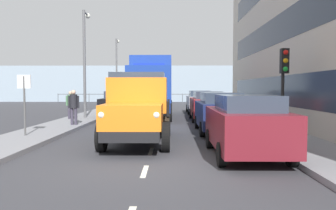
% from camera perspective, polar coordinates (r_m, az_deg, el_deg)
% --- Properties ---
extents(ground_plane, '(80.00, 80.00, 0.00)m').
position_cam_1_polar(ground_plane, '(21.22, -1.03, -2.18)').
color(ground_plane, '#38383D').
extents(sidewalk_left, '(2.21, 42.03, 0.15)m').
position_cam_1_polar(sidewalk_left, '(21.60, 11.64, -1.95)').
color(sidewalk_left, gray).
rests_on(sidewalk_left, ground_plane).
extents(sidewalk_right, '(2.21, 42.03, 0.15)m').
position_cam_1_polar(sidewalk_right, '(21.87, -13.54, -1.91)').
color(sidewalk_right, gray).
rests_on(sidewalk_right, ground_plane).
extents(road_centreline_markings, '(0.12, 37.55, 0.01)m').
position_cam_1_polar(road_centreline_markings, '(20.45, -1.09, -2.36)').
color(road_centreline_markings, silver).
rests_on(road_centreline_markings, ground_plane).
extents(sea_horizon, '(80.00, 0.80, 5.00)m').
position_cam_1_polar(sea_horizon, '(45.15, -0.14, 3.74)').
color(sea_horizon, '#8C9EAD').
rests_on(sea_horizon, ground_plane).
extents(seawall_railing, '(28.08, 0.08, 1.20)m').
position_cam_1_polar(seawall_railing, '(41.56, -0.21, 1.62)').
color(seawall_railing, '#4C5156').
rests_on(seawall_railing, ground_plane).
extents(truck_vintage_orange, '(2.17, 5.64, 2.43)m').
position_cam_1_polar(truck_vintage_orange, '(11.04, -5.27, -0.83)').
color(truck_vintage_orange, black).
rests_on(truck_vintage_orange, ground_plane).
extents(lorry_cargo_blue, '(2.58, 8.20, 3.87)m').
position_cam_1_polar(lorry_cargo_blue, '(21.20, -2.80, 3.43)').
color(lorry_cargo_blue, '#193899').
rests_on(lorry_cargo_blue, ground_plane).
extents(car_maroon_kerbside_near, '(1.89, 3.99, 1.72)m').
position_cam_1_polar(car_maroon_kerbside_near, '(9.32, 13.45, -3.36)').
color(car_maroon_kerbside_near, maroon).
rests_on(car_maroon_kerbside_near, ground_plane).
extents(car_navy_kerbside_1, '(1.92, 4.29, 1.72)m').
position_cam_1_polar(car_navy_kerbside_1, '(14.10, 9.06, -1.18)').
color(car_navy_kerbside_1, navy).
rests_on(car_navy_kerbside_1, ground_plane).
extents(car_red_kerbside_2, '(1.87, 4.38, 1.72)m').
position_cam_1_polar(car_red_kerbside_2, '(19.17, 6.82, -0.06)').
color(car_red_kerbside_2, '#B21E1E').
rests_on(car_red_kerbside_2, ground_plane).
extents(car_silver_kerbside_3, '(1.83, 4.31, 1.72)m').
position_cam_1_polar(car_silver_kerbside_3, '(24.49, 5.48, 0.60)').
color(car_silver_kerbside_3, '#B7BABF').
rests_on(car_silver_kerbside_3, ground_plane).
extents(car_black_oppositeside_0, '(1.81, 4.06, 1.72)m').
position_cam_1_polar(car_black_oppositeside_0, '(20.34, -8.69, 0.09)').
color(car_black_oppositeside_0, black).
rests_on(car_black_oppositeside_0, ground_plane).
extents(car_teal_oppositeside_1, '(1.94, 4.28, 1.72)m').
position_cam_1_polar(car_teal_oppositeside_1, '(25.61, -6.76, 0.70)').
color(car_teal_oppositeside_1, '#1E6670').
rests_on(car_teal_oppositeside_1, ground_plane).
extents(pedestrian_by_lamp, '(0.53, 0.34, 1.67)m').
position_cam_1_polar(pedestrian_by_lamp, '(16.16, -16.22, 0.11)').
color(pedestrian_by_lamp, '#383342').
rests_on(pedestrian_by_lamp, sidewalk_right).
extents(pedestrian_with_bag, '(0.53, 0.34, 1.58)m').
position_cam_1_polar(pedestrian_with_bag, '(19.37, -16.73, 0.39)').
color(pedestrian_with_bag, '#383342').
rests_on(pedestrian_with_bag, sidewalk_right).
extents(traffic_light_near, '(0.28, 0.41, 3.20)m').
position_cam_1_polar(traffic_light_near, '(12.67, 19.67, 5.35)').
color(traffic_light_near, black).
rests_on(traffic_light_near, sidewalk_left).
extents(lamp_post_promenade, '(0.32, 1.14, 6.38)m').
position_cam_1_polar(lamp_post_promenade, '(20.30, -14.35, 8.67)').
color(lamp_post_promenade, '#59595B').
rests_on(lamp_post_promenade, sidewalk_right).
extents(lamp_post_far, '(0.32, 1.14, 6.62)m').
position_cam_1_polar(lamp_post_far, '(32.75, -8.97, 6.76)').
color(lamp_post_far, '#59595B').
rests_on(lamp_post_far, sidewalk_right).
extents(street_sign, '(0.50, 0.07, 2.25)m').
position_cam_1_polar(street_sign, '(13.13, -23.91, 1.74)').
color(street_sign, '#4C4C4C').
rests_on(street_sign, sidewalk_right).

